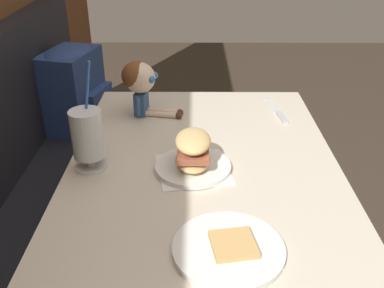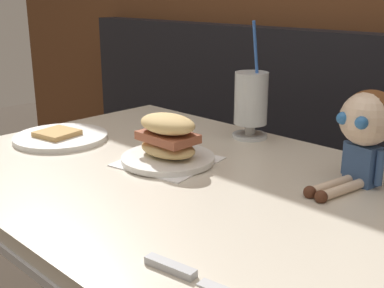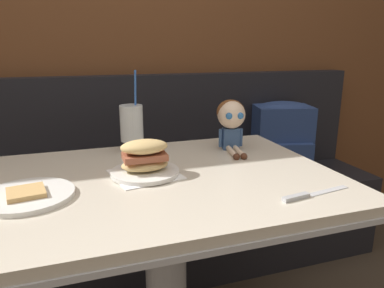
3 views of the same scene
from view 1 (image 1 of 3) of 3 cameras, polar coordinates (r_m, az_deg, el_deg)
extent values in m
cube|color=black|center=(1.72, -19.71, -16.83)|extent=(2.60, 0.48, 0.45)
cube|color=beige|center=(1.31, 1.51, -2.67)|extent=(1.10, 0.80, 0.03)
cube|color=#B7BABF|center=(1.32, 1.49, -3.52)|extent=(1.11, 0.81, 0.02)
cylinder|color=#A5A8AD|center=(1.53, 1.33, -14.24)|extent=(0.14, 0.14, 0.65)
cylinder|color=white|center=(0.98, 4.83, -13.60)|extent=(0.25, 0.25, 0.01)
cube|color=tan|center=(0.97, 5.46, -13.02)|extent=(0.11, 0.11, 0.01)
cylinder|color=silver|center=(1.30, -13.13, -2.84)|extent=(0.10, 0.10, 0.01)
cylinder|color=silver|center=(1.29, -13.22, -2.07)|extent=(0.03, 0.03, 0.03)
cylinder|color=silver|center=(1.25, -13.65, 1.29)|extent=(0.09, 0.09, 0.14)
cylinder|color=brown|center=(1.25, -13.62, 1.06)|extent=(0.08, 0.08, 0.13)
cylinder|color=blue|center=(1.22, -13.70, 5.69)|extent=(0.01, 0.04, 0.22)
cube|color=white|center=(1.25, 0.15, -3.31)|extent=(0.23, 0.23, 0.00)
cylinder|color=white|center=(1.25, 0.15, -3.00)|extent=(0.22, 0.22, 0.01)
ellipsoid|color=tan|center=(1.24, 0.15, -2.03)|extent=(0.15, 0.10, 0.04)
cube|color=#995138|center=(1.22, 0.15, -0.90)|extent=(0.14, 0.09, 0.02)
ellipsoid|color=tan|center=(1.21, 0.15, 0.42)|extent=(0.15, 0.10, 0.04)
cube|color=silver|center=(1.70, 10.41, 5.10)|extent=(0.14, 0.04, 0.00)
cube|color=#B2B5BA|center=(1.59, 11.76, 3.51)|extent=(0.09, 0.03, 0.01)
cube|color=#385689|center=(1.59, -6.69, 5.36)|extent=(0.07, 0.05, 0.08)
sphere|color=beige|center=(1.56, -6.90, 8.66)|extent=(0.11, 0.11, 0.11)
ellipsoid|color=brown|center=(1.56, -7.34, 8.96)|extent=(0.13, 0.12, 0.10)
sphere|color=#2D6BB2|center=(1.52, -5.37, 8.45)|extent=(0.03, 0.03, 0.03)
sphere|color=#2D6BB2|center=(1.56, -4.95, 9.00)|extent=(0.03, 0.03, 0.03)
cylinder|color=beige|center=(1.57, -3.96, 3.90)|extent=(0.04, 0.12, 0.02)
cylinder|color=beige|center=(1.60, -3.72, 4.31)|extent=(0.04, 0.12, 0.02)
sphere|color=#4C2819|center=(1.56, -1.81, 3.74)|extent=(0.03, 0.03, 0.03)
sphere|color=#4C2819|center=(1.58, -1.61, 4.16)|extent=(0.03, 0.03, 0.03)
cylinder|color=#385689|center=(1.55, -7.12, 4.92)|extent=(0.02, 0.02, 0.07)
cylinder|color=#385689|center=(1.63, -6.30, 6.06)|extent=(0.02, 0.02, 0.07)
cube|color=navy|center=(2.16, -15.40, 6.82)|extent=(0.34, 0.27, 0.38)
cube|color=navy|center=(2.16, -12.06, 5.04)|extent=(0.22, 0.10, 0.17)
ellipsoid|color=navy|center=(2.11, -16.03, 11.37)|extent=(0.32, 0.25, 0.07)
camera|label=2|loc=(2.04, 22.98, 18.69)|focal=46.45mm
camera|label=3|loc=(1.40, 50.81, 7.25)|focal=33.53mm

